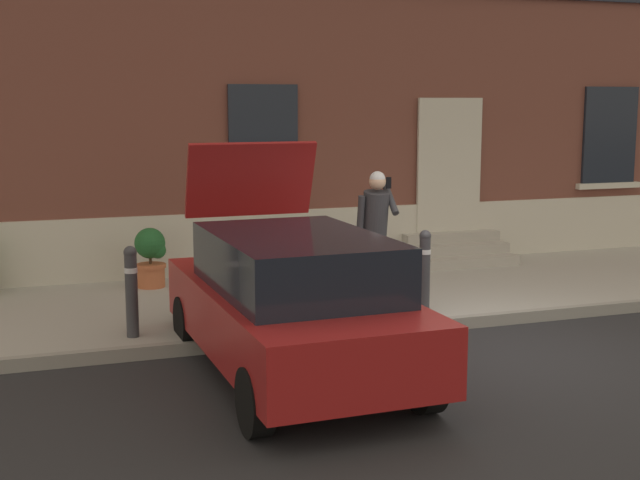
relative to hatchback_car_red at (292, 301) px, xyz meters
name	(u,v)px	position (x,y,z in m)	size (l,w,h in m)	color
ground_plane	(480,351)	(2.28, 0.19, -0.80)	(80.00, 80.00, 0.00)	#232326
sidewalk	(382,293)	(2.28, 2.99, -0.72)	(24.00, 3.60, 0.15)	#99968E
curb_edge	(442,324)	(2.28, 1.13, -0.72)	(24.00, 0.12, 0.15)	gray
building_facade	(325,44)	(2.29, 5.48, 2.93)	(24.00, 1.52, 7.50)	brown
entrance_stoop	(456,251)	(4.23, 4.42, -0.46)	(1.71, 0.96, 0.48)	#9E998E
hatchback_car_red	(292,301)	(0.00, 0.00, 0.00)	(1.86, 4.10, 2.34)	maroon
bollard_near_person	(425,268)	(2.24, 1.54, -0.09)	(0.15, 0.15, 1.04)	#333338
bollard_far_left	(131,288)	(-1.41, 1.54, -0.09)	(0.15, 0.15, 1.04)	#333338
person_on_phone	(375,227)	(1.84, 2.24, 0.35)	(0.51, 0.49, 1.75)	#2D2D33
planter_terracotta	(151,256)	(-0.82, 4.14, -0.19)	(0.44, 0.44, 0.86)	#B25B38
planter_cream	(307,248)	(1.49, 4.02, -0.19)	(0.44, 0.44, 0.86)	beige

